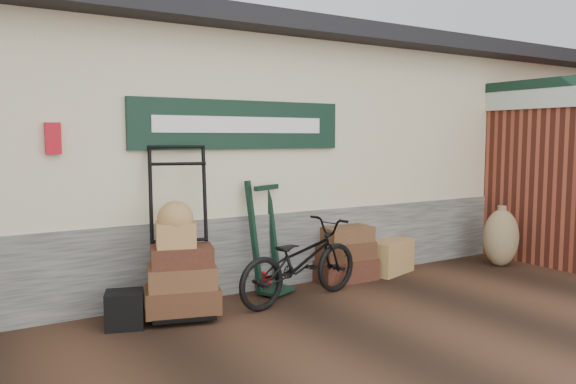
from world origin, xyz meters
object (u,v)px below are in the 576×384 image
at_px(porter_trolley, 180,229).
at_px(wicker_hamper, 387,256).
at_px(suitcase_stack, 344,253).
at_px(black_trunk, 125,310).
at_px(bicycle, 300,257).
at_px(green_barrow, 267,237).

distance_m(porter_trolley, wicker_hamper, 3.07).
distance_m(suitcase_stack, black_trunk, 2.90).
height_order(porter_trolley, bicycle, porter_trolley).
height_order(suitcase_stack, wicker_hamper, suitcase_stack).
bearing_deg(green_barrow, black_trunk, 167.27).
bearing_deg(porter_trolley, black_trunk, -151.62).
bearing_deg(green_barrow, suitcase_stack, -23.91).
bearing_deg(bicycle, green_barrow, 7.77).
relative_size(porter_trolley, wicker_hamper, 2.59).
height_order(suitcase_stack, bicycle, bicycle).
relative_size(green_barrow, bicycle, 0.77).
bearing_deg(black_trunk, bicycle, -3.87).
bearing_deg(green_barrow, bicycle, -95.82).
distance_m(wicker_hamper, bicycle, 1.79).
bearing_deg(black_trunk, green_barrow, 11.18).
distance_m(black_trunk, bicycle, 1.94).
xyz_separation_m(green_barrow, suitcase_stack, (1.12, -0.00, -0.31)).
bearing_deg(suitcase_stack, porter_trolley, -174.56).
distance_m(suitcase_stack, wicker_hamper, 0.74).
height_order(porter_trolley, green_barrow, porter_trolley).
xyz_separation_m(porter_trolley, green_barrow, (1.14, 0.22, -0.22)).
height_order(green_barrow, black_trunk, green_barrow).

